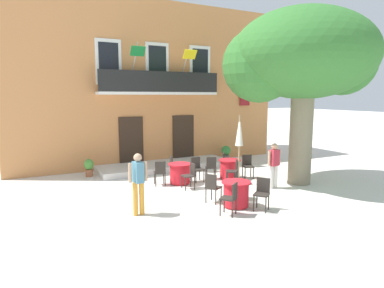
# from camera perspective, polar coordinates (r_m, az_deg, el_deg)

# --- Properties ---
(ground_plane) EXTENTS (120.00, 120.00, 0.00)m
(ground_plane) POSITION_cam_1_polar(r_m,az_deg,el_deg) (11.29, 1.33, -8.38)
(ground_plane) COLOR silver
(building_facade) EXTENTS (13.00, 5.09, 7.50)m
(building_facade) POSITION_cam_1_polar(r_m,az_deg,el_deg) (17.44, -8.37, 9.86)
(building_facade) COLOR #CC844C
(building_facade) RESTS_ON ground
(entrance_step_platform) EXTENTS (6.00, 1.92, 0.25)m
(entrance_step_platform) POSITION_cam_1_polar(r_m,az_deg,el_deg) (15.00, -4.43, -3.73)
(entrance_step_platform) COLOR silver
(entrance_step_platform) RESTS_ON ground
(plane_tree) EXTENTS (5.42, 4.76, 6.29)m
(plane_tree) POSITION_cam_1_polar(r_m,az_deg,el_deg) (12.79, 18.28, 13.74)
(plane_tree) COLOR #7F755B
(plane_tree) RESTS_ON ground
(cafe_table_near_tree) EXTENTS (0.86, 0.86, 0.76)m
(cafe_table_near_tree) POSITION_cam_1_polar(r_m,az_deg,el_deg) (13.16, 6.45, -4.25)
(cafe_table_near_tree) COLOR red
(cafe_table_near_tree) RESTS_ON ground
(cafe_chair_near_tree_0) EXTENTS (0.52, 0.52, 0.91)m
(cafe_chair_near_tree_0) POSITION_cam_1_polar(r_m,az_deg,el_deg) (12.94, 3.25, -3.81)
(cafe_chair_near_tree_0) COLOR #2D2823
(cafe_chair_near_tree_0) RESTS_ON ground
(cafe_chair_near_tree_1) EXTENTS (0.54, 0.54, 0.91)m
(cafe_chair_near_tree_1) POSITION_cam_1_polar(r_m,az_deg,el_deg) (12.42, 7.16, -4.38)
(cafe_chair_near_tree_1) COLOR #2D2823
(cafe_chair_near_tree_1) RESTS_ON ground
(cafe_chair_near_tree_2) EXTENTS (0.51, 0.51, 0.91)m
(cafe_chair_near_tree_2) POSITION_cam_1_polar(r_m,az_deg,el_deg) (13.41, 9.48, -3.48)
(cafe_chair_near_tree_2) COLOR #2D2823
(cafe_chair_near_tree_2) RESTS_ON ground
(cafe_chair_near_tree_3) EXTENTS (0.54, 0.54, 0.91)m
(cafe_chair_near_tree_3) POSITION_cam_1_polar(r_m,az_deg,el_deg) (13.86, 5.83, -3.03)
(cafe_chair_near_tree_3) COLOR #2D2823
(cafe_chair_near_tree_3) RESTS_ON ground
(cafe_table_middle) EXTENTS (0.86, 0.86, 0.76)m
(cafe_table_middle) POSITION_cam_1_polar(r_m,az_deg,el_deg) (12.34, -2.08, -5.06)
(cafe_table_middle) COLOR red
(cafe_table_middle) RESTS_ON ground
(cafe_chair_middle_0) EXTENTS (0.48, 0.48, 0.91)m
(cafe_chair_middle_0) POSITION_cam_1_polar(r_m,az_deg,el_deg) (13.01, -3.12, -3.75)
(cafe_chair_middle_0) COLOR #2D2823
(cafe_chair_middle_0) RESTS_ON ground
(cafe_chair_middle_1) EXTENTS (0.48, 0.48, 0.91)m
(cafe_chair_middle_1) POSITION_cam_1_polar(r_m,az_deg,el_deg) (12.11, -5.50, -4.68)
(cafe_chair_middle_1) COLOR #2D2823
(cafe_chair_middle_1) RESTS_ON ground
(cafe_chair_middle_2) EXTENTS (0.42, 0.42, 0.91)m
(cafe_chair_middle_2) POSITION_cam_1_polar(r_m,az_deg,el_deg) (11.66, -0.33, -5.14)
(cafe_chair_middle_2) COLOR #2D2823
(cafe_chair_middle_2) RESTS_ON ground
(cafe_chair_middle_3) EXTENTS (0.40, 0.40, 0.91)m
(cafe_chair_middle_3) POSITION_cam_1_polar(r_m,az_deg,el_deg) (12.70, 0.84, -4.03)
(cafe_chair_middle_3) COLOR #2D2823
(cafe_chair_middle_3) RESTS_ON ground
(cafe_table_front) EXTENTS (0.86, 0.86, 0.76)m
(cafe_table_front) POSITION_cam_1_polar(r_m,az_deg,el_deg) (9.93, 7.54, -8.43)
(cafe_table_front) COLOR red
(cafe_table_front) RESTS_ON ground
(cafe_chair_front_0) EXTENTS (0.56, 0.56, 0.91)m
(cafe_chair_front_0) POSITION_cam_1_polar(r_m,az_deg,el_deg) (9.76, 11.92, -7.98)
(cafe_chair_front_0) COLOR #2D2823
(cafe_chair_front_0) RESTS_ON ground
(cafe_chair_front_1) EXTENTS (0.56, 0.56, 0.91)m
(cafe_chair_front_1) POSITION_cam_1_polar(r_m,az_deg,el_deg) (10.61, 8.09, -6.57)
(cafe_chair_front_1) COLOR #2D2823
(cafe_chair_front_1) RESTS_ON ground
(cafe_chair_front_2) EXTENTS (0.55, 0.55, 0.91)m
(cafe_chair_front_2) POSITION_cam_1_polar(r_m,az_deg,el_deg) (10.15, 3.51, -7.18)
(cafe_chair_front_2) COLOR #2D2823
(cafe_chair_front_2) RESTS_ON ground
(cafe_chair_front_3) EXTENTS (0.56, 0.56, 0.91)m
(cafe_chair_front_3) POSITION_cam_1_polar(r_m,az_deg,el_deg) (9.18, 6.68, -8.91)
(cafe_chair_front_3) COLOR #2D2823
(cafe_chair_front_3) RESTS_ON ground
(cafe_umbrella) EXTENTS (0.44, 0.44, 2.55)m
(cafe_umbrella) POSITION_cam_1_polar(r_m,az_deg,el_deg) (12.08, 8.08, 0.73)
(cafe_umbrella) COLOR #997A56
(cafe_umbrella) RESTS_ON ground
(ground_planter_left) EXTENTS (0.37, 0.37, 0.72)m
(ground_planter_left) POSITION_cam_1_polar(r_m,az_deg,el_deg) (14.05, -17.22, -3.75)
(ground_planter_left) COLOR #995638
(ground_planter_left) RESTS_ON ground
(ground_planter_right) EXTENTS (0.46, 0.46, 0.76)m
(ground_planter_right) POSITION_cam_1_polar(r_m,az_deg,el_deg) (16.73, 5.82, -1.45)
(ground_planter_right) COLOR slate
(ground_planter_right) RESTS_ON ground
(pedestrian_near_entrance) EXTENTS (0.53, 0.27, 1.60)m
(pedestrian_near_entrance) POSITION_cam_1_polar(r_m,az_deg,el_deg) (12.00, 13.84, -3.18)
(pedestrian_near_entrance) COLOR silver
(pedestrian_near_entrance) RESTS_ON ground
(pedestrian_mid_plaza) EXTENTS (0.53, 0.36, 1.71)m
(pedestrian_mid_plaza) POSITION_cam_1_polar(r_m,az_deg,el_deg) (9.15, -9.19, -6.17)
(pedestrian_mid_plaza) COLOR gold
(pedestrian_mid_plaza) RESTS_ON ground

